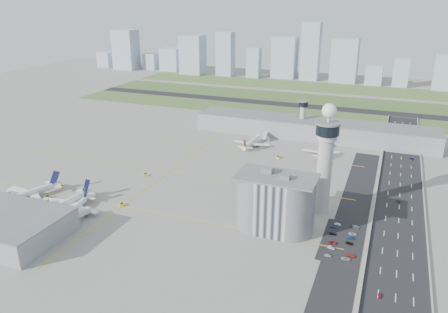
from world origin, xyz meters
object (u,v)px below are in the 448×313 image
at_px(airplane_near_a, 25,190).
at_px(car_lot_11, 356,227).
at_px(airplane_near_c, 74,206).
at_px(car_lot_5, 338,224).
at_px(airplane_near_b, 63,200).
at_px(car_hw_4, 394,134).
at_px(car_lot_4, 334,227).
at_px(car_lot_3, 333,234).
at_px(car_lot_7, 351,255).
at_px(car_lot_10, 353,234).
at_px(jet_bridge_far_0, 266,135).
at_px(car_lot_8, 349,243).
at_px(tug_4, 278,157).
at_px(car_hw_0, 379,296).
at_px(car_lot_6, 346,259).
at_px(car_hw_2, 411,159).
at_px(tug_0, 62,186).
at_px(car_hw_1, 398,201).
at_px(car_lot_0, 328,255).
at_px(control_tower, 325,155).
at_px(tug_5, 329,163).
at_px(jet_bridge_far_1, 323,141).
at_px(car_lot_1, 331,248).
at_px(tug_3, 145,175).
at_px(airplane_far_a, 252,140).
at_px(airplane_far_b, 321,148).
at_px(admin_building, 275,203).
at_px(tug_1, 48,197).
at_px(car_lot_2, 333,243).
at_px(tug_2, 122,204).
at_px(jet_bridge_near_1, 27,212).
at_px(jet_bridge_near_2, 70,221).

relative_size(airplane_near_a, car_lot_11, 10.35).
relative_size(airplane_near_c, car_lot_5, 10.52).
xyz_separation_m(airplane_near_b, car_hw_4, (178.00, 228.15, -5.29)).
bearing_deg(car_lot_4, car_lot_3, 176.53).
height_order(car_lot_7, car_lot_10, car_lot_7).
height_order(jet_bridge_far_0, car_lot_7, jet_bridge_far_0).
bearing_deg(car_lot_4, car_lot_8, -152.49).
distance_m(airplane_near_b, tug_4, 161.75).
distance_m(airplane_near_a, car_hw_0, 209.74).
height_order(car_lot_6, car_hw_2, car_lot_6).
xyz_separation_m(tug_0, car_hw_1, (207.03, 59.45, -0.25)).
bearing_deg(car_lot_0, control_tower, 11.52).
relative_size(tug_0, car_lot_7, 0.68).
bearing_deg(car_hw_1, car_lot_3, -126.32).
bearing_deg(car_lot_8, jet_bridge_far_0, 38.73).
distance_m(jet_bridge_far_0, tug_5, 77.54).
relative_size(jet_bridge_far_1, car_lot_3, 3.56).
bearing_deg(car_lot_3, car_hw_0, -153.74).
distance_m(tug_5, car_lot_1, 119.04).
bearing_deg(car_lot_4, car_lot_0, 175.23).
distance_m(tug_3, car_lot_11, 146.69).
xyz_separation_m(jet_bridge_far_0, car_lot_3, (80.61, -149.34, -2.28)).
height_order(airplane_far_a, airplane_far_b, airplane_far_a).
xyz_separation_m(admin_building, car_lot_8, (39.96, -1.82, -14.68)).
height_order(admin_building, car_hw_4, admin_building).
relative_size(airplane_near_b, airplane_near_c, 1.18).
bearing_deg(control_tower, tug_5, 95.61).
distance_m(tug_1, car_lot_11, 185.96).
distance_m(car_lot_6, car_hw_2, 161.56).
xyz_separation_m(airplane_near_c, airplane_far_a, (56.94, 155.09, 0.23)).
bearing_deg(airplane_near_b, tug_3, 170.75).
bearing_deg(car_hw_0, car_lot_2, 119.25).
xyz_separation_m(tug_0, car_lot_10, (185.27, 8.26, -0.27)).
height_order(car_lot_1, car_lot_11, car_lot_11).
bearing_deg(tug_1, car_lot_10, 51.64).
distance_m(admin_building, car_hw_2, 159.01).
bearing_deg(car_hw_0, airplane_near_b, 169.40).
relative_size(control_tower, tug_4, 18.95).
bearing_deg(car_lot_1, car_lot_3, 15.08).
relative_size(tug_1, tug_2, 1.06).
bearing_deg(car_lot_8, car_lot_7, -160.41).
xyz_separation_m(jet_bridge_near_1, car_lot_7, (177.12, 25.90, -2.20)).
relative_size(car_lot_10, car_hw_0, 1.39).
bearing_deg(car_lot_4, car_lot_1, 177.64).
relative_size(jet_bridge_near_2, tug_3, 4.27).
distance_m(car_lot_7, car_lot_8, 11.49).
bearing_deg(car_lot_7, jet_bridge_near_2, 102.19).
distance_m(control_tower, tug_3, 128.67).
distance_m(control_tower, tug_1, 171.46).
bearing_deg(car_hw_1, tug_4, 145.79).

